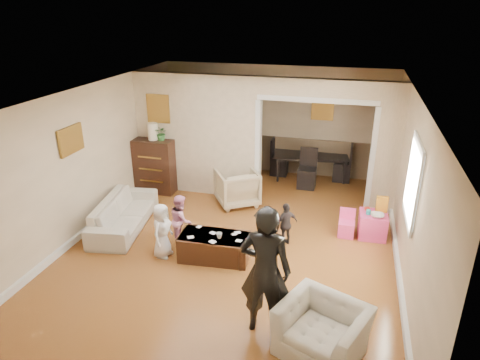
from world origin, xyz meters
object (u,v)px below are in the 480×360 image
(dresser, at_px, (156,165))
(coffee_table, at_px, (215,247))
(armchair_back, at_px, (237,187))
(child_toddler, at_px, (286,224))
(child_kneel_a, at_px, (162,231))
(adult_person, at_px, (265,271))
(table_lamp, at_px, (153,131))
(dining_table, at_px, (310,165))
(sofa, at_px, (124,213))
(child_kneel_b, at_px, (181,220))
(armchair_front, at_px, (322,330))
(play_table, at_px, (372,225))
(coffee_cup, at_px, (219,236))
(cyan_cup, at_px, (368,212))

(dresser, relative_size, coffee_table, 1.06)
(armchair_back, bearing_deg, dresser, -39.10)
(child_toddler, bearing_deg, child_kneel_a, -19.72)
(dresser, bearing_deg, adult_person, -48.75)
(table_lamp, height_order, child_toddler, table_lamp)
(coffee_table, distance_m, dining_table, 4.16)
(sofa, relative_size, child_kneel_b, 2.09)
(table_lamp, bearing_deg, child_toddler, -26.05)
(armchair_front, bearing_deg, dresser, 158.14)
(coffee_table, height_order, play_table, play_table)
(sofa, distance_m, armchair_back, 2.35)
(sofa, bearing_deg, child_kneel_a, -131.97)
(dresser, distance_m, coffee_table, 3.16)
(coffee_table, relative_size, play_table, 2.36)
(play_table, distance_m, child_toddler, 1.62)
(adult_person, bearing_deg, coffee_cup, -53.60)
(coffee_cup, bearing_deg, sofa, 163.25)
(armchair_front, distance_m, child_kneel_a, 3.10)
(dresser, distance_m, dining_table, 3.66)
(armchair_back, relative_size, armchair_front, 0.84)
(table_lamp, xyz_separation_m, play_table, (4.64, -0.88, -1.15))
(armchair_back, relative_size, adult_person, 0.46)
(adult_person, height_order, child_toddler, adult_person)
(cyan_cup, xyz_separation_m, adult_person, (-1.27, -2.80, 0.38))
(coffee_table, distance_m, coffee_cup, 0.28)
(coffee_cup, bearing_deg, armchair_front, -41.19)
(cyan_cup, bearing_deg, dining_table, 116.52)
(dresser, height_order, adult_person, adult_person)
(armchair_back, distance_m, child_kneel_b, 1.88)
(armchair_back, bearing_deg, table_lamp, -39.10)
(table_lamp, bearing_deg, dresser, 0.00)
(dresser, relative_size, child_toddler, 1.53)
(armchair_front, distance_m, cyan_cup, 3.04)
(sofa, height_order, coffee_table, sofa)
(dresser, height_order, coffee_table, dresser)
(armchair_back, xyz_separation_m, armchair_front, (2.09, -3.72, -0.06))
(adult_person, bearing_deg, child_toddler, -88.44)
(cyan_cup, bearing_deg, dresser, 168.46)
(armchair_front, height_order, cyan_cup, armchair_front)
(armchair_front, bearing_deg, child_toddler, 131.91)
(coffee_cup, relative_size, adult_person, 0.06)
(child_toddler, bearing_deg, adult_person, 47.28)
(sofa, distance_m, adult_person, 3.75)
(dresser, height_order, child_toddler, dresser)
(dresser, height_order, dining_table, dresser)
(child_kneel_b, bearing_deg, coffee_cup, -138.69)
(armchair_back, distance_m, adult_person, 3.81)
(armchair_back, distance_m, table_lamp, 2.17)
(adult_person, bearing_deg, coffee_table, -52.05)
(armchair_back, distance_m, armchair_front, 4.27)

